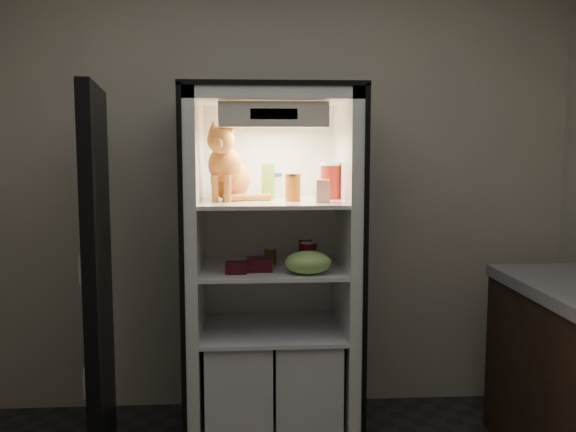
% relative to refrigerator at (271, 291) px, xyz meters
% --- Properties ---
extents(room_shell, '(3.60, 3.60, 3.60)m').
position_rel_refrigerator_xyz_m(room_shell, '(0.00, -1.38, 0.83)').
color(room_shell, white).
rests_on(room_shell, floor).
extents(refrigerator, '(0.90, 0.72, 1.88)m').
position_rel_refrigerator_xyz_m(refrigerator, '(0.00, 0.00, 0.00)').
color(refrigerator, white).
rests_on(refrigerator, floor).
extents(fridge_door, '(0.18, 0.87, 1.85)m').
position_rel_refrigerator_xyz_m(fridge_door, '(-0.84, -0.30, 0.12)').
color(fridge_door, black).
rests_on(fridge_door, floor).
extents(tabby_cat, '(0.34, 0.41, 0.41)m').
position_rel_refrigerator_xyz_m(tabby_cat, '(-0.23, -0.05, 0.65)').
color(tabby_cat, '#B05216').
rests_on(tabby_cat, refrigerator).
extents(parmesan_shaker, '(0.07, 0.07, 0.19)m').
position_rel_refrigerator_xyz_m(parmesan_shaker, '(-0.01, 0.03, 0.59)').
color(parmesan_shaker, green).
rests_on(parmesan_shaker, refrigerator).
extents(mayo_tub, '(0.10, 0.10, 0.14)m').
position_rel_refrigerator_xyz_m(mayo_tub, '(0.01, 0.07, 0.57)').
color(mayo_tub, white).
rests_on(mayo_tub, refrigerator).
extents(salsa_jar, '(0.08, 0.08, 0.14)m').
position_rel_refrigerator_xyz_m(salsa_jar, '(0.11, -0.12, 0.57)').
color(salsa_jar, maroon).
rests_on(salsa_jar, refrigerator).
extents(pepper_jar, '(0.11, 0.11, 0.19)m').
position_rel_refrigerator_xyz_m(pepper_jar, '(0.32, -0.00, 0.59)').
color(pepper_jar, '#A22615').
rests_on(pepper_jar, refrigerator).
extents(cream_carton, '(0.07, 0.07, 0.11)m').
position_rel_refrigerator_xyz_m(cream_carton, '(0.25, -0.20, 0.56)').
color(cream_carton, silver).
rests_on(cream_carton, refrigerator).
extents(soda_can_a, '(0.07, 0.07, 0.13)m').
position_rel_refrigerator_xyz_m(soda_can_a, '(0.19, 0.05, 0.21)').
color(soda_can_a, black).
rests_on(soda_can_a, refrigerator).
extents(soda_can_b, '(0.06, 0.06, 0.12)m').
position_rel_refrigerator_xyz_m(soda_can_b, '(0.21, -0.01, 0.21)').
color(soda_can_b, black).
rests_on(soda_can_b, refrigerator).
extents(soda_can_c, '(0.07, 0.07, 0.14)m').
position_rel_refrigerator_xyz_m(soda_can_c, '(0.18, -0.13, 0.22)').
color(soda_can_c, black).
rests_on(soda_can_c, refrigerator).
extents(condiment_jar, '(0.06, 0.06, 0.09)m').
position_rel_refrigerator_xyz_m(condiment_jar, '(-0.00, 0.03, 0.19)').
color(condiment_jar, brown).
rests_on(condiment_jar, refrigerator).
extents(grape_bag, '(0.23, 0.17, 0.12)m').
position_rel_refrigerator_xyz_m(grape_bag, '(0.17, -0.27, 0.21)').
color(grape_bag, '#9ACE60').
rests_on(grape_bag, refrigerator).
extents(berry_box_left, '(0.11, 0.11, 0.05)m').
position_rel_refrigerator_xyz_m(berry_box_left, '(-0.18, -0.21, 0.18)').
color(berry_box_left, '#480C14').
rests_on(berry_box_left, refrigerator).
extents(berry_box_right, '(0.13, 0.13, 0.06)m').
position_rel_refrigerator_xyz_m(berry_box_right, '(-0.07, -0.16, 0.18)').
color(berry_box_right, '#480C14').
rests_on(berry_box_right, refrigerator).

